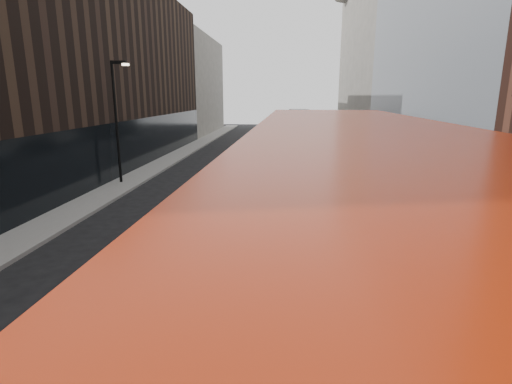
% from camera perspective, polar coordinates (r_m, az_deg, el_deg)
% --- Properties ---
extents(sidewalk_right, '(3.00, 80.00, 0.15)m').
position_cam_1_polar(sidewalk_right, '(30.87, 15.31, 3.53)').
color(sidewalk_right, slate).
rests_on(sidewalk_right, ground).
extents(sidewalk_left, '(2.00, 80.00, 0.15)m').
position_cam_1_polar(sidewalk_left, '(31.84, -13.32, 3.94)').
color(sidewalk_left, slate).
rests_on(sidewalk_left, ground).
extents(building_modern_block, '(5.03, 22.00, 20.00)m').
position_cam_1_polar(building_modern_block, '(28.05, 26.89, 21.83)').
color(building_modern_block, '#94989E').
rests_on(building_modern_block, ground).
extents(building_victorian, '(6.50, 24.00, 21.00)m').
position_cam_1_polar(building_victorian, '(50.02, 16.50, 18.18)').
color(building_victorian, slate).
rests_on(building_victorian, ground).
extents(building_left_mid, '(5.00, 24.00, 14.00)m').
position_cam_1_polar(building_left_mid, '(37.34, -16.85, 15.79)').
color(building_left_mid, black).
rests_on(building_left_mid, ground).
extents(building_left_far, '(5.00, 20.00, 13.00)m').
position_cam_1_polar(building_left_far, '(58.40, -8.84, 14.73)').
color(building_left_far, slate).
rests_on(building_left_far, ground).
extents(street_lamp, '(1.06, 0.22, 7.00)m').
position_cam_1_polar(street_lamp, '(24.96, -19.24, 10.47)').
color(street_lamp, black).
rests_on(street_lamp, sidewalk_left).
extents(red_bus, '(3.00, 12.12, 4.87)m').
position_cam_1_polar(red_bus, '(5.67, 13.64, -13.34)').
color(red_bus, '#AD270A').
rests_on(red_bus, ground).
extents(grey_bus, '(3.85, 10.85, 3.44)m').
position_cam_1_polar(grey_bus, '(51.09, 6.77, 9.74)').
color(grey_bus, black).
rests_on(grey_bus, ground).
extents(car_a, '(2.17, 4.26, 1.39)m').
position_cam_1_polar(car_a, '(25.29, 3.75, 3.27)').
color(car_a, black).
rests_on(car_a, ground).
extents(car_b, '(1.68, 3.81, 1.22)m').
position_cam_1_polar(car_b, '(23.48, 3.45, 2.25)').
color(car_b, gray).
rests_on(car_b, ground).
extents(car_c, '(2.07, 4.77, 1.37)m').
position_cam_1_polar(car_c, '(36.99, 8.84, 6.41)').
color(car_c, black).
rests_on(car_c, ground).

